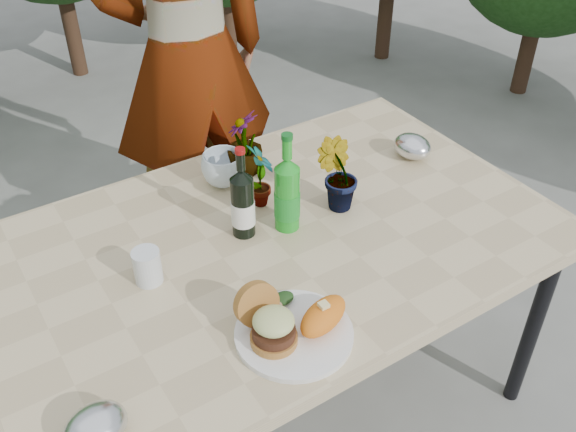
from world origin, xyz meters
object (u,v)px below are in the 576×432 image
person (188,57)px  dinner_plate (294,334)px  patio_table (273,254)px  wine_bottle (243,204)px

person → dinner_plate: bearing=78.9°
patio_table → wine_bottle: bearing=130.2°
wine_bottle → dinner_plate: bearing=-120.0°
patio_table → person: size_ratio=0.87×
patio_table → dinner_plate: 0.37m
dinner_plate → person: (0.33, 1.23, 0.16)m
dinner_plate → wine_bottle: size_ratio=1.01×
patio_table → person: 0.94m
wine_bottle → person: person is taller
wine_bottle → person: 0.86m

